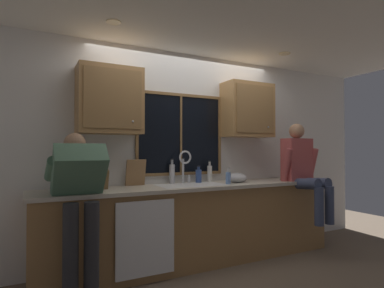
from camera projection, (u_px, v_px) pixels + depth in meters
The scene contains 26 objects.
back_wall at pixel (185, 154), 4.08m from camera, with size 6.00×0.12×2.55m, color silver.
ceiling at pixel (273, 0), 2.63m from camera, with size 6.00×4.40×0.04m, color white.
ceiling_downlight_left at pixel (114, 22), 3.02m from camera, with size 0.14×0.14×0.01m, color #FFEAB2.
ceiling_downlight_right at pixel (285, 54), 4.01m from camera, with size 0.14×0.14×0.01m, color #FFEAB2.
window_glass at pixel (181, 134), 3.98m from camera, with size 1.10×0.02×0.95m, color black.
window_frame_top at pixel (181, 95), 3.98m from camera, with size 1.17×0.02×0.04m, color brown.
window_frame_bottom at pixel (181, 174), 3.96m from camera, with size 1.17×0.02×0.04m, color brown.
window_frame_left at pixel (137, 133), 3.71m from camera, with size 0.04×0.02×0.95m, color brown.
window_frame_right at pixel (219, 135), 4.23m from camera, with size 0.04×0.02×0.95m, color brown.
window_mullion_center at pixel (181, 134), 3.97m from camera, with size 0.02×0.02×0.95m, color brown.
lower_cabinet_run at pixel (198, 225), 3.75m from camera, with size 3.60×0.58×0.88m, color olive.
countertop at pixel (199, 186), 3.75m from camera, with size 3.66×0.62×0.04m, color beige.
dishwasher_front at pixel (146, 238), 3.13m from camera, with size 0.60×0.02×0.74m, color white.
upper_cabinet_left at pixel (110, 101), 3.42m from camera, with size 0.68×0.36×0.72m.
upper_cabinet_right at pixel (248, 110), 4.27m from camera, with size 0.68×0.36×0.72m.
sink at pixel (191, 193), 3.71m from camera, with size 0.80×0.46×0.21m.
faucet at pixel (185, 163), 3.88m from camera, with size 0.18×0.09×0.40m.
person_standing at pixel (79, 193), 2.87m from camera, with size 0.53×0.71×1.50m.
person_sitting_on_counter at pixel (303, 167), 4.17m from camera, with size 0.54×0.60×1.26m.
knife_block at pixel (102, 179), 3.30m from camera, with size 0.12×0.18×0.32m.
cutting_board at pixel (136, 173), 3.63m from camera, with size 0.23×0.02×0.30m, color #997047.
mixing_bowl at pixel (237, 178), 4.02m from camera, with size 0.25×0.25×0.12m, color #B7B7BC.
soap_dispenser at pixel (228, 178), 3.81m from camera, with size 0.06×0.07×0.20m.
bottle_green_glass at pixel (199, 176), 3.97m from camera, with size 0.08×0.08×0.21m.
bottle_tall_clear at pixel (172, 173), 3.85m from camera, with size 0.07×0.07×0.30m.
bottle_amber_small at pixel (210, 173), 4.07m from camera, with size 0.06×0.06×0.27m.
Camera 1 is at (-1.80, -3.61, 1.33)m, focal length 29.78 mm.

